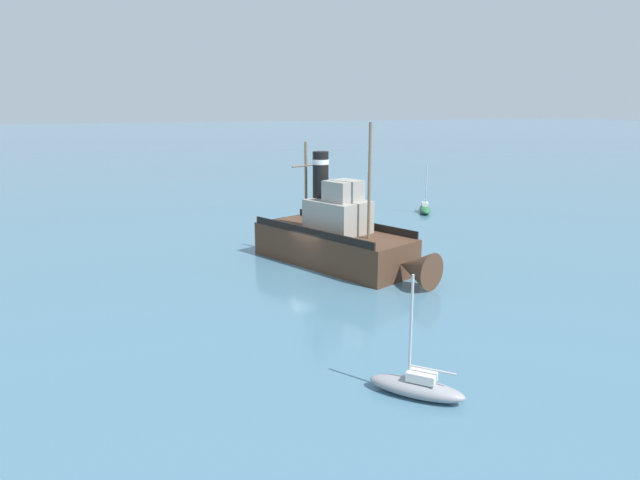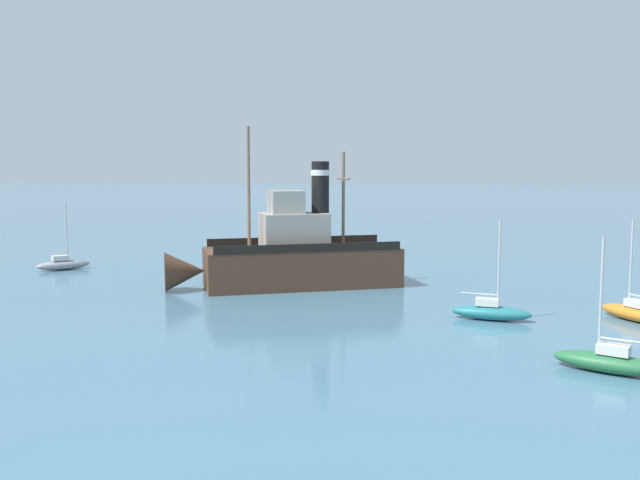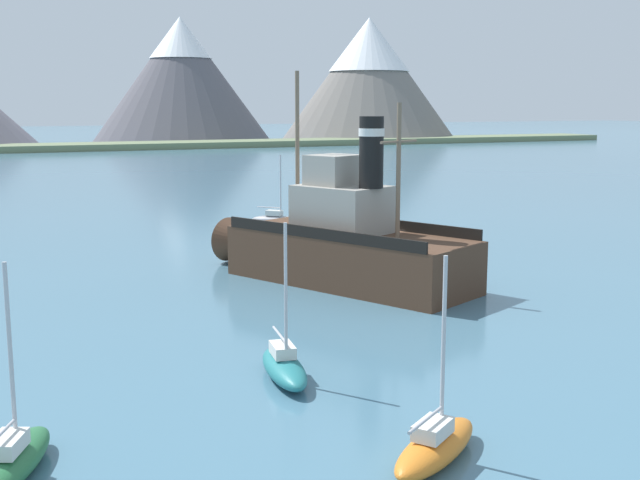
% 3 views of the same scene
% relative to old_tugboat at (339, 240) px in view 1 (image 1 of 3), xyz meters
% --- Properties ---
extents(ground_plane, '(600.00, 600.00, 0.00)m').
position_rel_old_tugboat_xyz_m(ground_plane, '(2.26, 0.07, -1.83)').
color(ground_plane, '#477289').
extents(old_tugboat, '(9.14, 14.48, 9.90)m').
position_rel_old_tugboat_xyz_m(old_tugboat, '(0.00, 0.00, 0.00)').
color(old_tugboat, '#4C3323').
rests_on(old_tugboat, ground).
extents(sailboat_teal, '(1.66, 3.92, 4.90)m').
position_rel_old_tugboat_xyz_m(sailboat_teal, '(-7.42, -11.68, -1.40)').
color(sailboat_teal, '#23757A').
rests_on(sailboat_teal, ground).
extents(sailboat_grey, '(3.46, 3.47, 4.90)m').
position_rel_old_tugboat_xyz_m(sailboat_grey, '(3.71, 18.03, -1.40)').
color(sailboat_grey, gray).
rests_on(sailboat_grey, ground).
extents(sailboat_orange, '(3.76, 3.05, 4.90)m').
position_rel_old_tugboat_xyz_m(sailboat_orange, '(-6.27, -18.48, -1.40)').
color(sailboat_orange, orange).
rests_on(sailboat_orange, ground).
extents(sailboat_green, '(2.58, 3.91, 4.90)m').
position_rel_old_tugboat_xyz_m(sailboat_green, '(-15.42, -15.30, -1.40)').
color(sailboat_green, '#286B3D').
rests_on(sailboat_green, ground).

